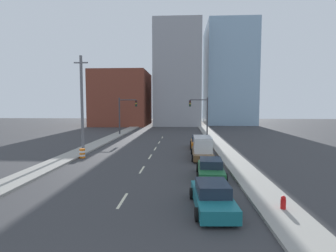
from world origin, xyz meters
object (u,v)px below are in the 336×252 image
object	(u,v)px
sedan_teal	(212,197)
box_truck_brown	(202,148)
fire_hydrant	(283,204)
traffic_barrel	(82,153)
utility_pole_left_mid	(82,103)
traffic_signal_left	(124,112)
traffic_signal_right	(202,112)
sedan_orange	(198,143)
sedan_green	(211,169)

from	to	relation	value
sedan_teal	box_truck_brown	size ratio (longest dim) A/B	0.81
fire_hydrant	traffic_barrel	bearing A→B (deg)	140.19
utility_pole_left_mid	sedan_teal	distance (m)	21.56
box_truck_brown	utility_pole_left_mid	bearing A→B (deg)	166.22
traffic_signal_left	traffic_signal_right	bearing A→B (deg)	0.00
traffic_signal_left	sedan_teal	size ratio (longest dim) A/B	1.40
utility_pole_left_mid	traffic_signal_left	bearing A→B (deg)	85.72
sedan_orange	traffic_barrel	bearing A→B (deg)	-148.65
sedan_green	box_truck_brown	distance (m)	6.97
traffic_signal_left	fire_hydrant	size ratio (longest dim) A/B	7.95
traffic_signal_right	sedan_green	distance (m)	27.02
traffic_signal_left	fire_hydrant	world-z (taller)	traffic_signal_left
traffic_signal_left	traffic_signal_right	xyz separation A→B (m)	(13.79, 0.00, 0.00)
traffic_barrel	traffic_signal_right	bearing A→B (deg)	56.41
traffic_signal_left	traffic_barrel	world-z (taller)	traffic_signal_left
sedan_teal	fire_hydrant	bearing A→B (deg)	-6.86
sedan_teal	box_truck_brown	xyz separation A→B (m)	(0.45, 12.88, 0.39)
traffic_barrel	fire_hydrant	bearing A→B (deg)	-39.81
traffic_signal_left	fire_hydrant	xyz separation A→B (m)	(15.33, -32.92, -3.79)
traffic_signal_right	traffic_signal_left	bearing A→B (deg)	180.00
fire_hydrant	sedan_teal	size ratio (longest dim) A/B	0.18
traffic_barrel	sedan_green	distance (m)	13.72
utility_pole_left_mid	fire_hydrant	bearing A→B (deg)	-45.14
traffic_signal_right	fire_hydrant	xyz separation A→B (m)	(1.54, -32.92, -3.79)
traffic_signal_left	sedan_green	xyz separation A→B (m)	(12.41, -26.75, -3.56)
traffic_signal_right	fire_hydrant	bearing A→B (deg)	-87.32
traffic_signal_left	traffic_signal_right	size ratio (longest dim) A/B	1.00
traffic_barrel	traffic_signal_left	bearing A→B (deg)	90.77
fire_hydrant	sedan_green	distance (m)	6.83
utility_pole_left_mid	sedan_green	bearing A→B (deg)	-37.53
sedan_orange	traffic_signal_left	bearing A→B (deg)	133.86
sedan_green	sedan_orange	distance (m)	13.27
sedan_green	traffic_signal_left	bearing A→B (deg)	117.82
fire_hydrant	sedan_orange	size ratio (longest dim) A/B	0.18
traffic_signal_right	sedan_teal	xyz separation A→B (m)	(-1.92, -32.68, -3.57)
sedan_teal	box_truck_brown	world-z (taller)	box_truck_brown
traffic_signal_right	utility_pole_left_mid	world-z (taller)	utility_pole_left_mid
sedan_teal	sedan_green	bearing A→B (deg)	81.86
sedan_teal	traffic_signal_left	bearing A→B (deg)	107.05
sedan_teal	traffic_barrel	bearing A→B (deg)	130.37
utility_pole_left_mid	sedan_orange	distance (m)	14.63
traffic_signal_right	utility_pole_left_mid	xyz separation A→B (m)	(-15.01, -16.28, 1.39)
traffic_barrel	fire_hydrant	xyz separation A→B (m)	(15.06, -12.55, -0.06)
traffic_signal_left	utility_pole_left_mid	xyz separation A→B (m)	(-1.22, -16.28, 1.39)
traffic_signal_right	fire_hydrant	distance (m)	33.17
utility_pole_left_mid	sedan_orange	world-z (taller)	utility_pole_left_mid
sedan_orange	fire_hydrant	bearing A→B (deg)	-79.55
box_truck_brown	sedan_orange	bearing A→B (deg)	91.14
fire_hydrant	sedan_green	xyz separation A→B (m)	(-2.92, 6.17, 0.23)
utility_pole_left_mid	box_truck_brown	size ratio (longest dim) A/B	1.86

